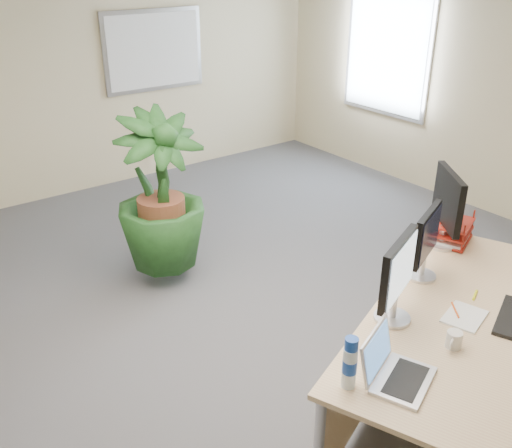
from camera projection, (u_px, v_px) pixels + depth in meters
floor at (283, 365)px, 4.01m from camera, size 8.00×8.00×0.00m
back_wall at (57, 79)px, 6.31m from camera, size 7.00×0.04×2.70m
whiteboard at (154, 50)px, 6.85m from camera, size 1.30×0.04×0.95m
window at (387, 50)px, 6.87m from camera, size 0.04×1.30×1.55m
desk at (434, 331)px, 3.33m from camera, size 2.24×1.58×0.79m
floor_plant at (161, 200)px, 4.77m from camera, size 0.88×0.88×1.50m
monitor_left at (398, 275)px, 3.02m from camera, size 0.43×0.20×0.49m
monitor_right at (426, 240)px, 3.44m from camera, size 0.39×0.19×0.45m
monitor_dark at (448, 205)px, 3.81m from camera, size 0.32×0.41×0.53m
laptop at (392, 368)px, 2.69m from camera, size 0.41×0.39×0.24m
keyboard at (512, 317)px, 3.14m from camera, size 0.44×0.29×0.02m
coffee_mug at (454, 340)px, 2.91m from camera, size 0.12×0.08×0.09m
spiral_notebook at (464, 317)px, 3.16m from camera, size 0.30×0.25×0.01m
orange_pen at (455, 310)px, 3.20m from camera, size 0.10×0.12×0.01m
yellow_highlighter at (475, 295)px, 3.35m from camera, size 0.10×0.06×0.01m
water_bottle at (350, 364)px, 2.61m from camera, size 0.07×0.07×0.27m
letter_tray at (452, 233)px, 3.96m from camera, size 0.37×0.33×0.14m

